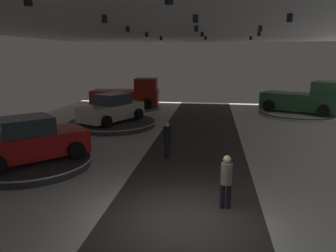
% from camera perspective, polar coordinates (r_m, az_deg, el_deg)
% --- Properties ---
extents(ground, '(24.00, 44.00, 0.06)m').
position_cam_1_polar(ground, '(8.76, 2.46, -17.05)').
color(ground, silver).
extents(display_platform_far_left, '(5.43, 5.43, 0.31)m').
position_cam_1_polar(display_platform_far_left, '(20.12, -10.00, 0.49)').
color(display_platform_far_left, '#333338').
rests_on(display_platform_far_left, ground).
extents(display_car_far_left, '(3.55, 4.56, 1.71)m').
position_cam_1_polar(display_car_far_left, '(19.97, -10.04, 3.04)').
color(display_car_far_left, silver).
rests_on(display_car_far_left, display_platform_far_left).
extents(display_platform_deep_left, '(5.68, 5.68, 0.25)m').
position_cam_1_polar(display_platform_deep_left, '(25.93, -7.62, 3.18)').
color(display_platform_deep_left, silver).
rests_on(display_platform_deep_left, ground).
extents(pickup_truck_deep_left, '(5.48, 3.07, 2.30)m').
position_cam_1_polar(pickup_truck_deep_left, '(25.73, -6.98, 5.48)').
color(pickup_truck_deep_left, maroon).
rests_on(pickup_truck_deep_left, display_platform_deep_left).
extents(display_platform_mid_left, '(4.58, 4.58, 0.31)m').
position_cam_1_polar(display_platform_mid_left, '(13.68, -23.14, -6.08)').
color(display_platform_mid_left, '#333338').
rests_on(display_platform_mid_left, ground).
extents(display_car_mid_left, '(4.20, 4.28, 1.71)m').
position_cam_1_polar(display_car_mid_left, '(13.43, -23.60, -2.44)').
color(display_car_mid_left, red).
rests_on(display_car_mid_left, display_platform_mid_left).
extents(display_platform_deep_right, '(5.68, 5.68, 0.26)m').
position_cam_1_polar(display_platform_deep_right, '(25.26, 22.39, 2.11)').
color(display_platform_deep_right, silver).
rests_on(display_platform_deep_right, ground).
extents(pickup_truck_deep_right, '(5.66, 4.47, 2.30)m').
position_cam_1_polar(pickup_truck_deep_right, '(25.04, 23.30, 4.39)').
color(pickup_truck_deep_right, '#2D5638').
rests_on(pickup_truck_deep_right, display_platform_deep_right).
extents(visitor_walking_near, '(0.32, 0.32, 1.59)m').
position_cam_1_polar(visitor_walking_near, '(13.43, -0.19, -2.11)').
color(visitor_walking_near, black).
rests_on(visitor_walking_near, ground).
extents(visitor_walking_far, '(0.32, 0.32, 1.59)m').
position_cam_1_polar(visitor_walking_far, '(9.22, 10.41, -9.29)').
color(visitor_walking_far, black).
rests_on(visitor_walking_far, ground).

